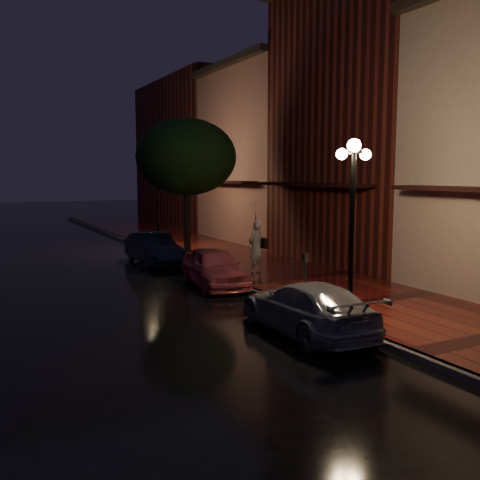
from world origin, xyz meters
TOP-DOWN VIEW (x-y plane):
  - ground at (0.00, 0.00)m, footprint 120.00×120.00m
  - sidewalk at (2.25, 0.00)m, footprint 4.50×60.00m
  - curb at (0.00, 0.00)m, footprint 0.25×60.00m
  - storefront_mid at (7.00, 2.00)m, footprint 5.00×8.00m
  - storefront_far at (7.00, 10.00)m, footprint 5.00×8.00m
  - storefront_extra at (7.00, 20.00)m, footprint 5.00×12.00m
  - streetlamp_near at (0.35, -5.00)m, footprint 0.96×0.36m
  - streetlamp_far at (0.35, 9.00)m, footprint 0.96×0.36m
  - street_tree at (0.61, 5.99)m, footprint 4.16×4.16m
  - pink_car at (-0.60, 0.68)m, footprint 1.99×3.91m
  - navy_car at (-0.94, 5.88)m, footprint 1.38×3.85m
  - silver_car at (-0.90, -4.99)m, footprint 1.81×4.17m
  - woman_with_umbrella at (1.35, 1.41)m, footprint 1.08×1.11m
  - parking_meter at (0.15, -3.39)m, footprint 0.14×0.11m

SIDE VIEW (x-z plane):
  - ground at x=0.00m, z-range 0.00..0.00m
  - sidewalk at x=2.25m, z-range 0.00..0.15m
  - curb at x=0.00m, z-range 0.00..0.15m
  - silver_car at x=-0.90m, z-range 0.00..1.19m
  - navy_car at x=-0.94m, z-range 0.00..1.27m
  - pink_car at x=-0.60m, z-range 0.00..1.27m
  - parking_meter at x=0.15m, z-range 0.30..1.72m
  - woman_with_umbrella at x=1.35m, z-range 0.57..3.18m
  - streetlamp_near at x=0.35m, z-range 0.45..4.76m
  - streetlamp_far at x=0.35m, z-range 0.45..4.76m
  - street_tree at x=0.61m, z-range 1.34..7.14m
  - storefront_far at x=7.00m, z-range 0.00..9.00m
  - storefront_extra at x=7.00m, z-range 0.00..10.00m
  - storefront_mid at x=7.00m, z-range 0.00..11.00m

